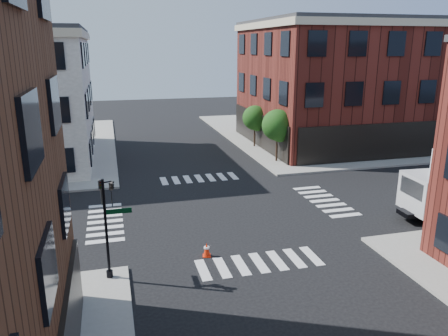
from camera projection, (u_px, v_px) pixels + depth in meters
name	position (u px, v px, depth m)	size (l,w,h in m)	color
ground	(222.00, 211.00, 27.01)	(120.00, 120.00, 0.00)	black
sidewalk_ne	(349.00, 131.00, 51.70)	(30.00, 30.00, 0.15)	gray
building_ne	(374.00, 84.00, 45.32)	(25.00, 16.00, 12.00)	#401410
tree_near	(278.00, 127.00, 37.30)	(2.69, 2.69, 4.49)	black
tree_far	(255.00, 119.00, 42.97)	(2.43, 2.43, 4.07)	black
signal_pole	(107.00, 218.00, 18.37)	(1.29, 1.24, 4.60)	black
traffic_cone	(207.00, 250.00, 21.06)	(0.45, 0.45, 0.71)	red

